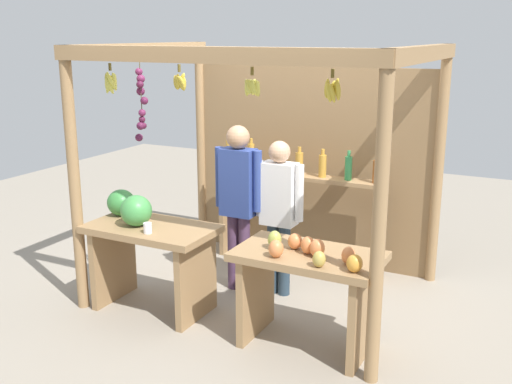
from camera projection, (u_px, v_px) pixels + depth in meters
ground_plane at (266, 292)px, 5.81m from camera, size 12.00×12.00×0.00m
market_stall at (286, 144)px, 5.84m from camera, size 2.80×2.16×2.31m
fruit_counter_left at (146, 239)px, 5.34m from camera, size 1.15×0.64×1.05m
fruit_counter_right at (308, 278)px, 4.66m from camera, size 1.13×0.64×0.93m
bottle_shelf_unit at (298, 193)px, 6.28m from camera, size 1.79×0.22×1.35m
vendor_man at (238, 194)px, 5.64m from camera, size 0.48×0.22×1.60m
vendor_woman at (279, 205)px, 5.57m from camera, size 0.48×0.20×1.47m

